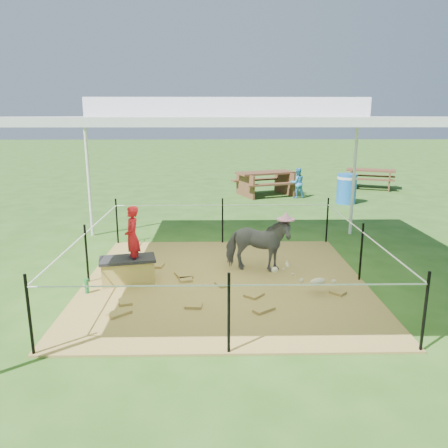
{
  "coord_description": "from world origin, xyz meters",
  "views": [
    {
      "loc": [
        -0.14,
        -6.81,
        2.69
      ],
      "look_at": [
        0.0,
        0.6,
        0.85
      ],
      "focal_mm": 35.0,
      "sensor_mm": 36.0,
      "label": 1
    }
  ],
  "objects_px": {
    "woman": "(132,231)",
    "picnic_table_far": "(370,179)",
    "straw_bale": "(128,271)",
    "trash_barrel": "(347,189)",
    "green_bottle": "(87,286)",
    "foal": "(318,280)",
    "picnic_table_near": "(265,184)",
    "distant_person": "(297,183)",
    "pony": "(257,245)"
  },
  "relations": [
    {
      "from": "distant_person",
      "to": "woman",
      "type": "bearing_deg",
      "value": 51.88
    },
    {
      "from": "foal",
      "to": "distant_person",
      "type": "bearing_deg",
      "value": 59.25
    },
    {
      "from": "straw_bale",
      "to": "distant_person",
      "type": "xyz_separation_m",
      "value": [
        4.18,
        7.69,
        0.29
      ]
    },
    {
      "from": "straw_bale",
      "to": "picnic_table_near",
      "type": "xyz_separation_m",
      "value": [
        3.16,
        8.2,
        0.19
      ]
    },
    {
      "from": "pony",
      "to": "trash_barrel",
      "type": "distance_m",
      "value": 7.07
    },
    {
      "from": "green_bottle",
      "to": "picnic_table_near",
      "type": "height_order",
      "value": "picnic_table_near"
    },
    {
      "from": "woman",
      "to": "green_bottle",
      "type": "bearing_deg",
      "value": -67.87
    },
    {
      "from": "green_bottle",
      "to": "distant_person",
      "type": "bearing_deg",
      "value": 59.82
    },
    {
      "from": "green_bottle",
      "to": "picnic_table_far",
      "type": "bearing_deg",
      "value": 51.89
    },
    {
      "from": "straw_bale",
      "to": "foal",
      "type": "xyz_separation_m",
      "value": [
        3.0,
        -0.54,
        0.04
      ]
    },
    {
      "from": "straw_bale",
      "to": "distant_person",
      "type": "distance_m",
      "value": 8.76
    },
    {
      "from": "straw_bale",
      "to": "trash_barrel",
      "type": "relative_size",
      "value": 0.9
    },
    {
      "from": "picnic_table_near",
      "to": "distant_person",
      "type": "bearing_deg",
      "value": -47.45
    },
    {
      "from": "green_bottle",
      "to": "trash_barrel",
      "type": "height_order",
      "value": "trash_barrel"
    },
    {
      "from": "green_bottle",
      "to": "foal",
      "type": "bearing_deg",
      "value": -1.42
    },
    {
      "from": "pony",
      "to": "trash_barrel",
      "type": "xyz_separation_m",
      "value": [
        3.39,
        6.2,
        -0.05
      ]
    },
    {
      "from": "straw_bale",
      "to": "foal",
      "type": "relative_size",
      "value": 1.03
    },
    {
      "from": "straw_bale",
      "to": "picnic_table_near",
      "type": "bearing_deg",
      "value": 68.91
    },
    {
      "from": "pony",
      "to": "picnic_table_near",
      "type": "xyz_separation_m",
      "value": [
        1.0,
        7.71,
        -0.1
      ]
    },
    {
      "from": "woman",
      "to": "picnic_table_far",
      "type": "height_order",
      "value": "woman"
    },
    {
      "from": "woman",
      "to": "pony",
      "type": "relative_size",
      "value": 0.88
    },
    {
      "from": "woman",
      "to": "trash_barrel",
      "type": "distance_m",
      "value": 8.65
    },
    {
      "from": "green_bottle",
      "to": "picnic_table_far",
      "type": "xyz_separation_m",
      "value": [
        7.87,
        10.03,
        0.22
      ]
    },
    {
      "from": "woman",
      "to": "picnic_table_near",
      "type": "height_order",
      "value": "woman"
    },
    {
      "from": "woman",
      "to": "distant_person",
      "type": "height_order",
      "value": "woman"
    },
    {
      "from": "straw_bale",
      "to": "foal",
      "type": "distance_m",
      "value": 3.05
    },
    {
      "from": "foal",
      "to": "distant_person",
      "type": "distance_m",
      "value": 8.32
    },
    {
      "from": "straw_bale",
      "to": "woman",
      "type": "relative_size",
      "value": 0.83
    },
    {
      "from": "picnic_table_far",
      "to": "distant_person",
      "type": "xyz_separation_m",
      "value": [
        -3.13,
        -1.89,
        0.14
      ]
    },
    {
      "from": "pony",
      "to": "picnic_table_far",
      "type": "relative_size",
      "value": 0.65
    },
    {
      "from": "green_bottle",
      "to": "picnic_table_near",
      "type": "relative_size",
      "value": 0.12
    },
    {
      "from": "picnic_table_far",
      "to": "pony",
      "type": "bearing_deg",
      "value": -97.79
    },
    {
      "from": "picnic_table_far",
      "to": "green_bottle",
      "type": "bearing_deg",
      "value": -106.36
    },
    {
      "from": "foal",
      "to": "straw_bale",
      "type": "bearing_deg",
      "value": 147.26
    },
    {
      "from": "woman",
      "to": "foal",
      "type": "xyz_separation_m",
      "value": [
        2.9,
        -0.54,
        -0.65
      ]
    },
    {
      "from": "trash_barrel",
      "to": "distant_person",
      "type": "height_order",
      "value": "distant_person"
    },
    {
      "from": "green_bottle",
      "to": "foal",
      "type": "height_order",
      "value": "foal"
    },
    {
      "from": "distant_person",
      "to": "picnic_table_far",
      "type": "bearing_deg",
      "value": -159.08
    },
    {
      "from": "woman",
      "to": "green_bottle",
      "type": "relative_size",
      "value": 4.32
    },
    {
      "from": "trash_barrel",
      "to": "picnic_table_near",
      "type": "xyz_separation_m",
      "value": [
        -2.39,
        1.5,
        -0.06
      ]
    },
    {
      "from": "foal",
      "to": "picnic_table_near",
      "type": "relative_size",
      "value": 0.41
    },
    {
      "from": "picnic_table_near",
      "to": "trash_barrel",
      "type": "bearing_deg",
      "value": -53.15
    },
    {
      "from": "straw_bale",
      "to": "woman",
      "type": "xyz_separation_m",
      "value": [
        0.1,
        -0.0,
        0.69
      ]
    },
    {
      "from": "picnic_table_far",
      "to": "foal",
      "type": "bearing_deg",
      "value": -91.34
    },
    {
      "from": "woman",
      "to": "picnic_table_far",
      "type": "xyz_separation_m",
      "value": [
        7.22,
        9.58,
        -0.54
      ]
    },
    {
      "from": "pony",
      "to": "picnic_table_far",
      "type": "height_order",
      "value": "pony"
    },
    {
      "from": "straw_bale",
      "to": "picnic_table_far",
      "type": "relative_size",
      "value": 0.48
    },
    {
      "from": "foal",
      "to": "trash_barrel",
      "type": "relative_size",
      "value": 0.87
    },
    {
      "from": "straw_bale",
      "to": "picnic_table_near",
      "type": "height_order",
      "value": "picnic_table_near"
    },
    {
      "from": "picnic_table_near",
      "to": "straw_bale",
      "type": "bearing_deg",
      "value": -132.09
    }
  ]
}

